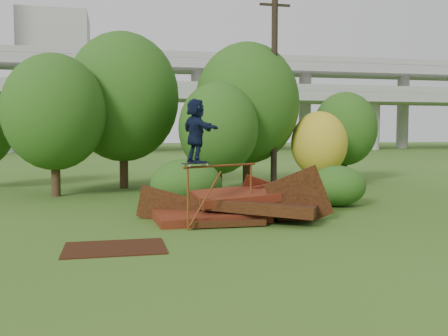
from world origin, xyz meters
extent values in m
plane|color=#2D5116|center=(0.00, 0.00, 0.00)|extent=(240.00, 240.00, 0.00)
cube|color=#48170C|center=(-1.13, 2.40, 0.18)|extent=(3.39, 2.21, 0.54)
cube|color=black|center=(0.37, 2.10, 0.42)|extent=(3.80, 3.28, 0.63)
cube|color=#48170C|center=(-0.33, 2.60, 0.70)|extent=(2.57, 1.83, 0.50)
cube|color=black|center=(1.47, 1.90, 0.65)|extent=(2.07, 0.60, 2.04)
cube|color=#48170C|center=(0.67, 3.40, 0.55)|extent=(1.53, 0.53, 1.49)
cube|color=black|center=(-2.33, 2.80, 0.35)|extent=(1.89, 1.19, 1.37)
cube|color=black|center=(-0.83, 1.20, 0.12)|extent=(2.09, 0.18, 0.17)
cube|color=#48170C|center=(1.07, 3.10, 0.95)|extent=(1.48, 0.59, 0.37)
cylinder|color=brown|center=(-1.99, 1.09, 0.85)|extent=(0.06, 0.06, 1.69)
cylinder|color=brown|center=(0.07, 2.22, 0.85)|extent=(0.06, 0.06, 1.69)
cylinder|color=brown|center=(-0.96, 1.65, 1.69)|extent=(2.35, 1.33, 0.06)
cube|color=black|center=(-1.74, 1.23, 1.80)|extent=(0.84, 0.60, 0.03)
cylinder|color=silver|center=(-1.96, 1.00, 1.75)|extent=(0.07, 0.06, 0.06)
cylinder|color=silver|center=(-2.05, 1.16, 1.75)|extent=(0.07, 0.06, 0.06)
cylinder|color=silver|center=(-1.44, 1.29, 1.75)|extent=(0.07, 0.06, 0.06)
cylinder|color=silver|center=(-1.52, 1.45, 1.75)|extent=(0.07, 0.06, 0.06)
imported|color=black|center=(-1.74, 1.23, 2.67)|extent=(1.01, 1.68, 1.73)
cube|color=black|center=(-3.92, -0.66, 0.01)|extent=(2.26, 1.62, 0.03)
cylinder|color=black|center=(-6.27, 9.48, 0.96)|extent=(0.36, 0.36, 1.91)
ellipsoid|color=#224412|center=(-6.27, 9.48, 3.47)|extent=(4.16, 4.16, 4.78)
cylinder|color=black|center=(-3.46, 11.99, 1.16)|extent=(0.40, 0.40, 2.32)
ellipsoid|color=#224412|center=(-3.46, 11.99, 4.30)|extent=(5.27, 5.27, 6.06)
cylinder|color=black|center=(0.38, 8.51, 0.77)|extent=(0.33, 0.33, 1.55)
ellipsoid|color=#224412|center=(0.38, 8.51, 2.81)|extent=(3.37, 3.37, 3.88)
cylinder|color=black|center=(2.23, 10.75, 1.08)|extent=(0.39, 0.39, 2.16)
ellipsoid|color=#224412|center=(2.23, 10.75, 4.01)|extent=(4.93, 4.93, 5.67)
cylinder|color=black|center=(5.49, 9.81, 0.57)|extent=(0.30, 0.30, 1.13)
ellipsoid|color=#A58C19|center=(5.49, 9.81, 2.12)|extent=(2.63, 2.63, 3.02)
cylinder|color=black|center=(8.17, 12.70, 0.78)|extent=(0.33, 0.33, 1.56)
ellipsoid|color=#224412|center=(8.17, 12.70, 2.84)|extent=(3.42, 3.42, 3.93)
ellipsoid|color=#224412|center=(-1.48, 5.02, 0.86)|extent=(2.49, 2.30, 1.73)
ellipsoid|color=#224412|center=(3.85, 4.37, 0.73)|extent=(2.05, 1.88, 1.46)
cylinder|color=black|center=(3.16, 9.48, 4.50)|extent=(0.28, 0.28, 9.00)
cube|color=black|center=(3.16, 9.48, 8.28)|extent=(1.40, 0.10, 0.10)
cube|color=gray|center=(0.00, 60.00, 8.00)|extent=(160.00, 9.00, 1.40)
cube|color=gray|center=(0.00, 66.00, 13.00)|extent=(160.00, 9.00, 1.40)
cylinder|color=gray|center=(-18.00, 60.00, 4.00)|extent=(2.20, 2.20, 8.00)
cylinder|color=gray|center=(0.00, 60.00, 4.00)|extent=(2.20, 2.20, 8.00)
cylinder|color=gray|center=(18.00, 60.00, 4.00)|extent=(2.20, 2.20, 8.00)
cube|color=#9E9E99|center=(-16.00, 102.00, 14.00)|extent=(14.00, 14.00, 28.00)
camera|label=1|loc=(-3.89, -12.04, 2.61)|focal=40.00mm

